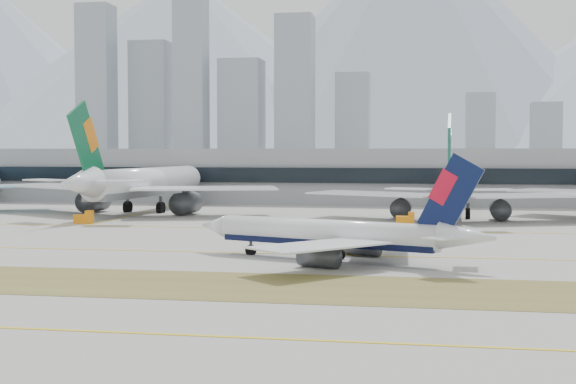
% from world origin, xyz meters
% --- Properties ---
extents(ground, '(3000.00, 3000.00, 0.00)m').
position_xyz_m(ground, '(0.00, 0.00, 0.00)').
color(ground, '#9A9790').
rests_on(ground, ground).
extents(apron_markings, '(360.00, 122.22, 0.06)m').
position_xyz_m(apron_markings, '(0.00, -53.95, 0.02)').
color(apron_markings, brown).
rests_on(apron_markings, ground).
extents(taxiing_airliner, '(41.32, 34.99, 14.42)m').
position_xyz_m(taxiing_airliner, '(15.82, -11.17, 3.48)').
color(taxiing_airliner, white).
rests_on(taxiing_airliner, ground).
extents(widebody_eva, '(69.25, 68.20, 24.84)m').
position_xyz_m(widebody_eva, '(-37.61, 61.64, 6.60)').
color(widebody_eva, white).
rests_on(widebody_eva, ground).
extents(widebody_cathay, '(60.58, 59.23, 21.60)m').
position_xyz_m(widebody_cathay, '(32.36, 57.33, 5.74)').
color(widebody_cathay, white).
rests_on(widebody_cathay, ground).
extents(terminal, '(280.00, 43.10, 15.00)m').
position_xyz_m(terminal, '(0.00, 114.84, 7.50)').
color(terminal, gray).
rests_on(terminal, ground).
extents(gse_b, '(3.55, 2.00, 2.60)m').
position_xyz_m(gse_b, '(-39.59, 34.39, 1.05)').
color(gse_b, orange).
rests_on(gse_b, ground).
extents(gse_c, '(3.55, 2.00, 2.60)m').
position_xyz_m(gse_c, '(23.53, 41.21, 1.05)').
color(gse_c, orange).
rests_on(gse_c, ground).
extents(city_skyline, '(342.00, 49.80, 140.00)m').
position_xyz_m(city_skyline, '(-106.76, 453.42, 49.80)').
color(city_skyline, gray).
rests_on(city_skyline, ground).
extents(mountain_ridge, '(2830.00, 1120.00, 470.00)m').
position_xyz_m(mountain_ridge, '(33.00, 1404.14, 181.85)').
color(mountain_ridge, '#9EA8B7').
rests_on(mountain_ridge, ground).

